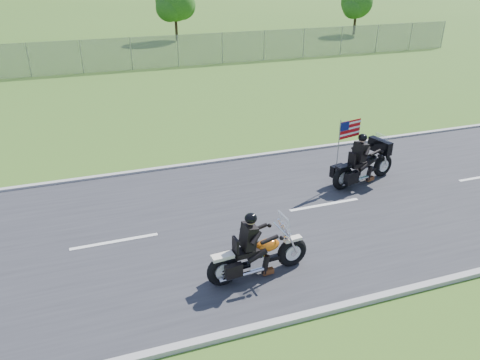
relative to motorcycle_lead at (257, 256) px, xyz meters
name	(u,v)px	position (x,y,z in m)	size (l,w,h in m)	color
ground	(191,230)	(-0.96, 2.42, -0.53)	(420.00, 420.00, 0.00)	#2F541A
road	(191,229)	(-0.96, 2.42, -0.51)	(120.00, 8.00, 0.04)	#28282B
curb_north	(163,169)	(-0.96, 6.47, -0.48)	(120.00, 0.18, 0.12)	#9E9B93
curb_south	(240,332)	(-0.96, -1.63, -0.48)	(120.00, 0.18, 0.12)	#9E9B93
fence	(29,60)	(-5.96, 22.42, 0.47)	(60.00, 0.03, 2.00)	gray
tree_fence_near	(175,3)	(5.09, 32.46, 2.44)	(3.52, 3.28, 4.75)	#382316
tree_fence_far	(357,4)	(21.08, 30.46, 2.11)	(3.08, 2.87, 4.20)	#382316
motorcycle_lead	(257,256)	(0.00, 0.00, 0.00)	(2.51, 0.74, 1.69)	black
motorcycle_follow	(364,166)	(4.93, 3.42, 0.05)	(2.53, 1.10, 2.14)	black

